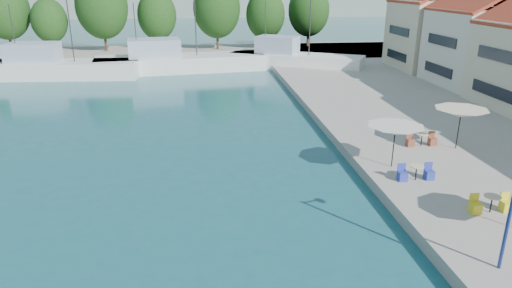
{
  "coord_description": "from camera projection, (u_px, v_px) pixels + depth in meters",
  "views": [
    {
      "loc": [
        -2.25,
        1.27,
        9.9
      ],
      "look_at": [
        0.68,
        26.0,
        1.06
      ],
      "focal_mm": 32.0,
      "sensor_mm": 36.0,
      "label": 1
    }
  ],
  "objects": [
    {
      "name": "cafe_table_03",
      "position": [
        421.0,
        141.0,
        27.39
      ],
      "size": [
        1.82,
        0.7,
        0.76
      ],
      "color": "black",
      "rests_on": "quay_right"
    },
    {
      "name": "tree_08",
      "position": [
        309.0,
        10.0,
        68.85
      ],
      "size": [
        6.19,
        6.19,
        9.16
      ],
      "color": "#3F2B19",
      "rests_on": "quay_far"
    },
    {
      "name": "tree_04",
      "position": [
        102.0,
        7.0,
        63.55
      ],
      "size": [
        7.15,
        7.15,
        10.59
      ],
      "color": "#3F2B19",
      "rests_on": "quay_far"
    },
    {
      "name": "umbrella_cream",
      "position": [
        461.0,
        113.0,
        26.35
      ],
      "size": [
        3.07,
        3.07,
        2.43
      ],
      "color": "black",
      "rests_on": "quay_right"
    },
    {
      "name": "trawler_03",
      "position": [
        176.0,
        62.0,
        53.54
      ],
      "size": [
        19.89,
        7.55,
        10.2
      ],
      "rotation": [
        0.0,
        0.0,
        0.13
      ],
      "color": "silver",
      "rests_on": "ground"
    },
    {
      "name": "tree_07",
      "position": [
        265.0,
        15.0,
        66.55
      ],
      "size": [
        5.69,
        5.69,
        8.43
      ],
      "color": "#3F2B19",
      "rests_on": "quay_far"
    },
    {
      "name": "trawler_02",
      "position": [
        55.0,
        68.0,
        49.76
      ],
      "size": [
        17.35,
        5.51,
        10.2
      ],
      "rotation": [
        0.0,
        0.0,
        -0.06
      ],
      "color": "silver",
      "rests_on": "ground"
    },
    {
      "name": "building_05",
      "position": [
        483.0,
        35.0,
        42.58
      ],
      "size": [
        8.4,
        8.8,
        9.7
      ],
      "color": "silver",
      "rests_on": "quay_right"
    },
    {
      "name": "cafe_table_02",
      "position": [
        416.0,
        175.0,
        22.65
      ],
      "size": [
        1.82,
        0.7,
        0.76
      ],
      "color": "black",
      "rests_on": "quay_right"
    },
    {
      "name": "quay_far",
      "position": [
        161.0,
        55.0,
        64.09
      ],
      "size": [
        90.0,
        16.0,
        0.6
      ],
      "primitive_type": "cube",
      "color": "#9B948C",
      "rests_on": "ground"
    },
    {
      "name": "building_06",
      "position": [
        437.0,
        24.0,
        50.92
      ],
      "size": [
        9.0,
        8.8,
        10.2
      ],
      "color": "beige",
      "rests_on": "quay_right"
    },
    {
      "name": "tree_05",
      "position": [
        157.0,
        15.0,
        66.2
      ],
      "size": [
        5.6,
        5.6,
        8.29
      ],
      "color": "#3F2B19",
      "rests_on": "quay_far"
    },
    {
      "name": "tree_06",
      "position": [
        217.0,
        8.0,
        65.42
      ],
      "size": [
        6.76,
        6.76,
        10.01
      ],
      "color": "#3F2B19",
      "rests_on": "quay_far"
    },
    {
      "name": "cafe_table_01",
      "position": [
        491.0,
        206.0,
        19.46
      ],
      "size": [
        1.82,
        0.7,
        0.76
      ],
      "color": "black",
      "rests_on": "quay_right"
    },
    {
      "name": "tree_02",
      "position": [
        5.0,
        10.0,
        63.9
      ],
      "size": [
        6.6,
        6.6,
        9.77
      ],
      "color": "#3F2B19",
      "rests_on": "quay_far"
    },
    {
      "name": "tree_03",
      "position": [
        49.0,
        21.0,
        64.21
      ],
      "size": [
        4.93,
        4.93,
        7.29
      ],
      "color": "#3F2B19",
      "rests_on": "quay_far"
    },
    {
      "name": "trawler_04",
      "position": [
        293.0,
        60.0,
        54.98
      ],
      "size": [
        15.91,
        11.24,
        10.2
      ],
      "rotation": [
        0.0,
        0.0,
        -0.5
      ],
      "color": "white",
      "rests_on": "ground"
    },
    {
      "name": "umbrella_white",
      "position": [
        395.0,
        130.0,
        23.72
      ],
      "size": [
        3.0,
        3.0,
        2.29
      ],
      "color": "black",
      "rests_on": "quay_right"
    }
  ]
}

